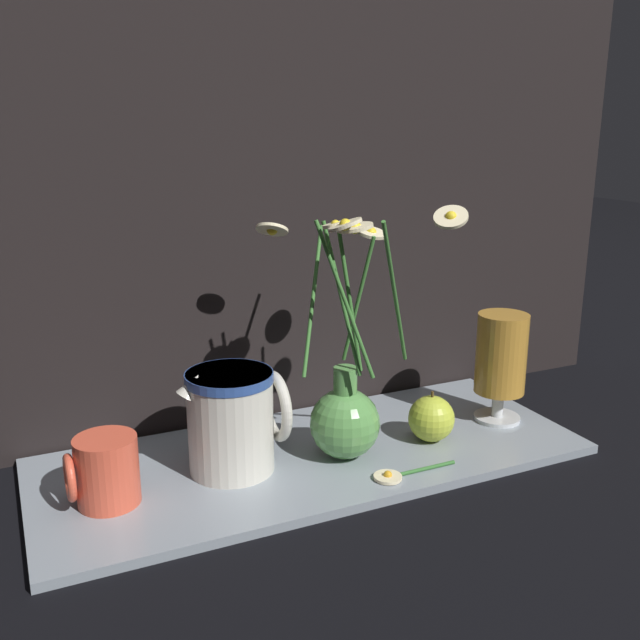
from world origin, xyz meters
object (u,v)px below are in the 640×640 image
Objects in this scene: yellow_mug at (105,471)px; ceramic_pitcher at (232,415)px; tea_glass at (501,357)px; orange_fruit at (431,419)px; vase_with_flowers at (346,408)px.

ceramic_pitcher reaches higher than yellow_mug.
ceramic_pitcher is 0.87× the size of tea_glass.
orange_fruit is at bearing -7.93° from ceramic_pitcher.
tea_glass is at bearing 0.39° from yellow_mug.
ceramic_pitcher is at bearing 177.17° from tea_glass.
orange_fruit is at bearing -2.19° from vase_with_flowers.
vase_with_flowers is 0.31m from yellow_mug.
yellow_mug is 0.17m from ceramic_pitcher.
yellow_mug is at bearing -171.61° from ceramic_pitcher.
yellow_mug is at bearing 178.24° from vase_with_flowers.
orange_fruit is at bearing -171.93° from tea_glass.
vase_with_flowers is at bearing -13.02° from ceramic_pitcher.
tea_glass is at bearing 8.07° from orange_fruit.
ceramic_pitcher is at bearing 166.98° from vase_with_flowers.
tea_glass reaches higher than yellow_mug.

